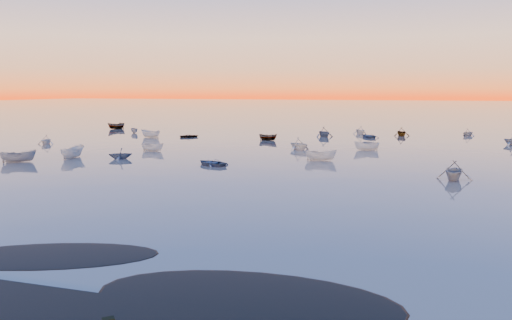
% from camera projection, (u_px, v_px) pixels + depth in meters
% --- Properties ---
extents(ground, '(600.00, 600.00, 0.00)m').
position_uv_depth(ground, '(335.00, 126.00, 119.97)').
color(ground, slate).
rests_on(ground, ground).
extents(mud_lobes, '(140.00, 6.00, 0.07)m').
position_uv_depth(mud_lobes, '(40.00, 267.00, 24.39)').
color(mud_lobes, black).
rests_on(mud_lobes, ground).
extents(moored_fleet, '(124.00, 58.00, 1.20)m').
position_uv_depth(moored_fleet, '(291.00, 147.00, 75.50)').
color(moored_fleet, silver).
rests_on(moored_fleet, ground).
extents(boat_near_center, '(2.16, 4.07, 1.35)m').
position_uv_depth(boat_near_center, '(321.00, 160.00, 60.97)').
color(boat_near_center, silver).
rests_on(boat_near_center, ground).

